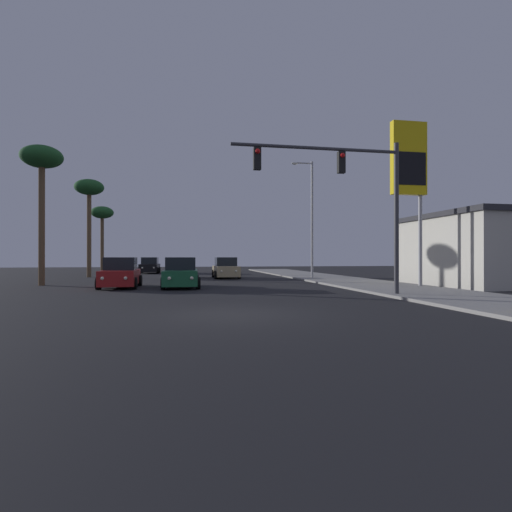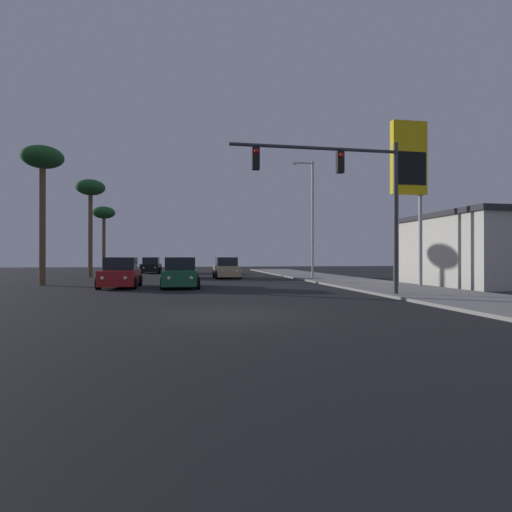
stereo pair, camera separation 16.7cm
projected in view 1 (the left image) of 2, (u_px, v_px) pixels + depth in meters
ground_plane at (233, 314)px, 11.78m from camera, size 120.00×120.00×0.00m
sidewalk_right at (373, 285)px, 23.32m from camera, size 5.00×60.00×0.12m
building_gas_station at (507, 249)px, 24.31m from camera, size 10.30×8.30×4.30m
car_green at (181, 274)px, 22.19m from camera, size 2.04×4.33×1.68m
car_white at (179, 269)px, 32.43m from camera, size 2.04×4.32×1.68m
car_tan at (226, 269)px, 32.19m from camera, size 2.04×4.32×1.68m
car_red at (121, 274)px, 22.11m from camera, size 2.04×4.33×1.68m
car_silver at (178, 266)px, 42.24m from camera, size 2.04×4.32×1.68m
car_black at (150, 266)px, 42.02m from camera, size 2.04×4.33×1.68m
traffic_light_mast at (351, 185)px, 16.83m from camera, size 7.30×0.36×6.50m
street_lamp at (310, 213)px, 30.91m from camera, size 1.74×0.24×9.00m
gas_station_sign at (409, 167)px, 21.87m from camera, size 2.00×0.42×9.00m
palm_tree_near at (42, 164)px, 23.82m from camera, size 2.40×2.40×8.36m
palm_tree_far at (102, 215)px, 43.42m from camera, size 2.40×2.40×7.23m
palm_tree_mid at (89, 192)px, 33.74m from camera, size 2.40×2.40×8.29m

